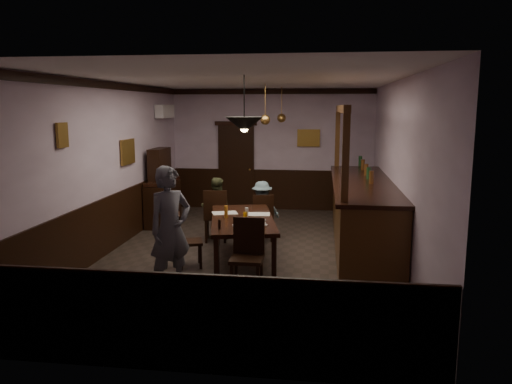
% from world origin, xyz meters
% --- Properties ---
extents(room, '(5.01, 8.01, 3.01)m').
position_xyz_m(room, '(0.00, 0.00, 1.50)').
color(room, '#2D2621').
rests_on(room, ground).
extents(dining_table, '(1.42, 2.36, 0.75)m').
position_xyz_m(dining_table, '(-0.04, -0.43, 0.69)').
color(dining_table, black).
rests_on(dining_table, ground).
extents(chair_far_left, '(0.50, 0.50, 1.01)m').
position_xyz_m(chair_far_left, '(-0.74, 0.72, 0.56)').
color(chair_far_left, black).
rests_on(chair_far_left, ground).
extents(chair_far_right, '(0.46, 0.46, 0.92)m').
position_xyz_m(chair_far_right, '(0.15, 0.91, 0.50)').
color(chair_far_right, black).
rests_on(chair_far_right, ground).
extents(chair_near, '(0.44, 0.44, 1.02)m').
position_xyz_m(chair_near, '(0.25, -1.72, 0.56)').
color(chair_near, black).
rests_on(chair_near, ground).
extents(chair_side, '(0.48, 0.48, 0.88)m').
position_xyz_m(chair_side, '(-0.90, -0.82, 0.48)').
color(chair_side, black).
rests_on(chair_side, ground).
extents(person_standing, '(0.74, 0.76, 1.76)m').
position_xyz_m(person_standing, '(-0.81, -1.87, 0.88)').
color(person_standing, '#595965').
rests_on(person_standing, ground).
extents(person_seated_left, '(0.66, 0.55, 1.21)m').
position_xyz_m(person_seated_left, '(-0.79, 1.00, 0.60)').
color(person_seated_left, '#42472B').
rests_on(person_seated_left, ground).
extents(person_seated_right, '(0.83, 0.69, 1.12)m').
position_xyz_m(person_seated_right, '(0.09, 1.18, 0.56)').
color(person_seated_right, slate).
rests_on(person_seated_right, ground).
extents(newspaper_left, '(0.50, 0.42, 0.01)m').
position_xyz_m(newspaper_left, '(-0.39, -0.13, 0.75)').
color(newspaper_left, silver).
rests_on(newspaper_left, dining_table).
extents(newspaper_right, '(0.45, 0.34, 0.01)m').
position_xyz_m(newspaper_right, '(0.18, -0.15, 0.75)').
color(newspaper_right, silver).
rests_on(newspaper_right, dining_table).
extents(napkin, '(0.18, 0.18, 0.00)m').
position_xyz_m(napkin, '(-0.04, -0.70, 0.75)').
color(napkin, '#EECE57').
rests_on(napkin, dining_table).
extents(saucer, '(0.15, 0.15, 0.01)m').
position_xyz_m(saucer, '(0.36, -0.92, 0.76)').
color(saucer, white).
rests_on(saucer, dining_table).
extents(coffee_cup, '(0.09, 0.09, 0.07)m').
position_xyz_m(coffee_cup, '(0.38, -0.91, 0.80)').
color(coffee_cup, white).
rests_on(coffee_cup, saucer).
extents(pastry_plate, '(0.22, 0.22, 0.01)m').
position_xyz_m(pastry_plate, '(0.01, -0.99, 0.76)').
color(pastry_plate, white).
rests_on(pastry_plate, dining_table).
extents(pastry_ring_a, '(0.13, 0.13, 0.04)m').
position_xyz_m(pastry_ring_a, '(-0.03, -0.94, 0.79)').
color(pastry_ring_a, '#C68C47').
rests_on(pastry_ring_a, pastry_plate).
extents(pastry_ring_b, '(0.13, 0.13, 0.04)m').
position_xyz_m(pastry_ring_b, '(0.09, -0.99, 0.79)').
color(pastry_ring_b, '#C68C47').
rests_on(pastry_ring_b, pastry_plate).
extents(soda_can, '(0.07, 0.07, 0.12)m').
position_xyz_m(soda_can, '(0.03, -0.54, 0.81)').
color(soda_can, '#FFB315').
rests_on(soda_can, dining_table).
extents(beer_glass, '(0.06, 0.06, 0.20)m').
position_xyz_m(beer_glass, '(-0.30, -0.47, 0.85)').
color(beer_glass, '#BF721E').
rests_on(beer_glass, dining_table).
extents(water_glass, '(0.06, 0.06, 0.15)m').
position_xyz_m(water_glass, '(0.02, -0.33, 0.82)').
color(water_glass, silver).
rests_on(water_glass, dining_table).
extents(pepper_mill, '(0.04, 0.04, 0.14)m').
position_xyz_m(pepper_mill, '(-0.25, -1.23, 0.82)').
color(pepper_mill, black).
rests_on(pepper_mill, dining_table).
extents(sideboard, '(0.45, 1.26, 1.67)m').
position_xyz_m(sideboard, '(-2.21, 2.02, 0.67)').
color(sideboard, black).
rests_on(sideboard, ground).
extents(bar_counter, '(1.07, 4.61, 2.58)m').
position_xyz_m(bar_counter, '(1.99, 0.73, 0.65)').
color(bar_counter, '#492B13').
rests_on(bar_counter, ground).
extents(door_back, '(0.90, 0.06, 2.10)m').
position_xyz_m(door_back, '(-0.90, 3.95, 1.05)').
color(door_back, black).
rests_on(door_back, ground).
extents(ac_unit, '(0.20, 0.85, 0.30)m').
position_xyz_m(ac_unit, '(-2.38, 2.90, 2.45)').
color(ac_unit, white).
rests_on(ac_unit, ground).
extents(picture_left_small, '(0.04, 0.28, 0.36)m').
position_xyz_m(picture_left_small, '(-2.46, -1.60, 2.15)').
color(picture_left_small, olive).
rests_on(picture_left_small, ground).
extents(picture_left_large, '(0.04, 0.62, 0.48)m').
position_xyz_m(picture_left_large, '(-2.46, 0.80, 1.70)').
color(picture_left_large, olive).
rests_on(picture_left_large, ground).
extents(picture_back, '(0.55, 0.04, 0.42)m').
position_xyz_m(picture_back, '(0.90, 3.96, 1.80)').
color(picture_back, olive).
rests_on(picture_back, ground).
extents(pendant_iron, '(0.56, 0.56, 0.81)m').
position_xyz_m(pendant_iron, '(0.13, -1.21, 2.30)').
color(pendant_iron, black).
rests_on(pendant_iron, ground).
extents(pendant_brass_mid, '(0.20, 0.20, 0.81)m').
position_xyz_m(pendant_brass_mid, '(0.10, 1.62, 2.30)').
color(pendant_brass_mid, '#BF8C3F').
rests_on(pendant_brass_mid, ground).
extents(pendant_brass_far, '(0.20, 0.20, 0.81)m').
position_xyz_m(pendant_brass_far, '(0.30, 3.14, 2.30)').
color(pendant_brass_far, '#BF8C3F').
rests_on(pendant_brass_far, ground).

